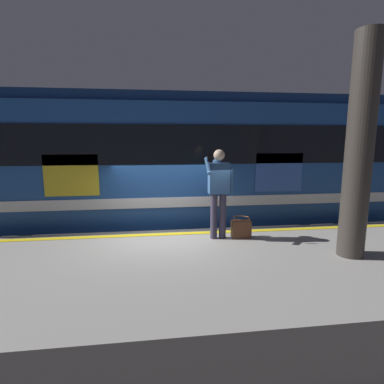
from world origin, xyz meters
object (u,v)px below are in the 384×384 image
at_px(handbag, 241,228).
at_px(station_column, 359,149).
at_px(train_carriage, 175,159).
at_px(passenger, 219,186).

xyz_separation_m(handbag, station_column, (-1.60, 1.18, 1.63)).
bearing_deg(train_carriage, station_column, 126.03).
bearing_deg(passenger, handbag, 175.01).
height_order(train_carriage, station_column, station_column).
distance_m(train_carriage, handbag, 3.09).
xyz_separation_m(passenger, station_column, (-2.07, 1.22, 0.76)).
distance_m(train_carriage, station_column, 4.68).
relative_size(passenger, handbag, 4.25).
bearing_deg(station_column, handbag, -36.40).
bearing_deg(passenger, train_carriage, -75.28).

